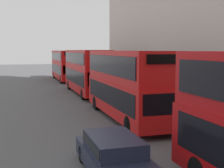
% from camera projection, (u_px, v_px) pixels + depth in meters
% --- Properties ---
extents(bus_second_in_queue, '(2.59, 10.27, 4.30)m').
position_uv_depth(bus_second_in_queue, '(127.00, 82.00, 19.42)').
color(bus_second_in_queue, red).
rests_on(bus_second_in_queue, ground).
extents(bus_third_in_queue, '(2.59, 10.85, 4.34)m').
position_uv_depth(bus_third_in_queue, '(86.00, 70.00, 30.89)').
color(bus_third_in_queue, red).
rests_on(bus_third_in_queue, ground).
extents(bus_trailing, '(2.59, 11.44, 4.27)m').
position_uv_depth(bus_trailing, '(65.00, 64.00, 44.79)').
color(bus_trailing, red).
rests_on(bus_trailing, ground).
extents(car_hatchback, '(1.85, 4.77, 1.36)m').
position_uv_depth(car_hatchback, '(114.00, 154.00, 10.83)').
color(car_hatchback, '#1E2338').
rests_on(car_hatchback, ground).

